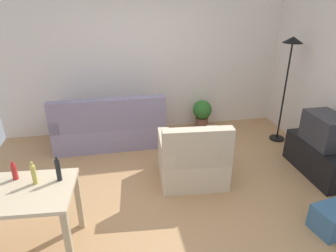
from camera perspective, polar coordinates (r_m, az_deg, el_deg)
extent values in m
cube|color=tan|center=(4.16, -0.04, -12.52)|extent=(5.20, 4.40, 0.02)
cube|color=silver|center=(5.62, -4.42, 12.61)|extent=(5.20, 0.10, 2.70)
cube|color=gray|center=(5.43, -10.83, -1.05)|extent=(1.85, 0.84, 0.40)
cube|color=slate|center=(4.93, -11.17, 2.11)|extent=(1.85, 0.16, 0.52)
cube|color=gray|center=(5.36, -2.06, 2.67)|extent=(0.16, 0.84, 0.22)
cube|color=gray|center=(5.38, -20.08, 1.24)|extent=(0.16, 0.84, 0.22)
cube|color=black|center=(4.95, 26.46, -5.48)|extent=(0.44, 1.10, 0.48)
cube|color=#2D2D33|center=(4.76, 27.48, -0.65)|extent=(0.40, 0.60, 0.44)
cylinder|color=black|center=(5.85, 19.78, -2.18)|extent=(0.26, 0.26, 0.03)
cylinder|color=black|center=(5.55, 21.02, 5.75)|extent=(0.03, 0.03, 1.68)
cone|color=black|center=(5.36, 22.48, 14.78)|extent=(0.32, 0.32, 0.10)
cube|color=#C6B28E|center=(3.28, -27.90, -11.14)|extent=(1.25, 0.79, 0.04)
cube|color=tan|center=(3.12, -18.19, -20.26)|extent=(0.06, 0.06, 0.72)
cube|color=tan|center=(3.58, -16.43, -13.34)|extent=(0.06, 0.06, 0.72)
cylinder|color=brown|center=(5.93, 6.34, 0.56)|extent=(0.24, 0.24, 0.22)
sphere|color=#2D6B28|center=(5.82, 6.46, 3.08)|extent=(0.36, 0.36, 0.36)
cube|color=beige|center=(4.37, 4.48, -7.30)|extent=(0.97, 0.91, 0.40)
cube|color=#C0AD91|center=(3.85, 5.60, -4.10)|extent=(0.91, 0.24, 0.52)
cube|color=#C8B597|center=(4.30, 9.48, -3.42)|extent=(0.23, 0.85, 0.22)
cube|color=#C8B597|center=(4.17, -0.40, -3.98)|extent=(0.23, 0.85, 0.22)
cube|color=#386084|center=(4.00, 29.00, -15.06)|extent=(0.53, 0.41, 0.30)
cylinder|color=#AD2323|center=(3.39, -26.92, -7.73)|extent=(0.05, 0.05, 0.16)
cylinder|color=#AD2323|center=(3.34, -27.24, -6.26)|extent=(0.02, 0.02, 0.04)
cylinder|color=#BCB24C|center=(3.22, -23.90, -8.36)|extent=(0.05, 0.05, 0.20)
cylinder|color=#BCB24C|center=(3.16, -24.27, -6.50)|extent=(0.02, 0.02, 0.04)
cylinder|color=black|center=(3.18, -19.95, -7.85)|extent=(0.05, 0.05, 0.22)
cylinder|color=black|center=(3.12, -20.29, -5.79)|extent=(0.02, 0.02, 0.04)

